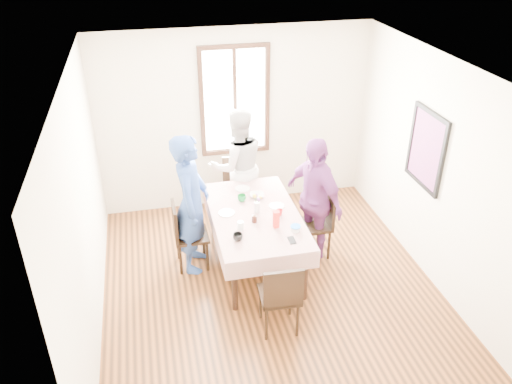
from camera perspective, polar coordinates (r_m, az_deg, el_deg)
ground at (r=6.40m, az=1.69°, el=-10.74°), size 4.50×4.50×0.00m
back_wall at (r=7.62m, az=-2.35°, el=7.98°), size 4.00×0.00×4.00m
right_wall at (r=6.38m, az=19.58°, el=1.80°), size 0.00×4.50×4.50m
window_frame at (r=7.50m, az=-2.37°, el=10.07°), size 1.02×0.06×1.62m
window_pane at (r=7.51m, az=-2.39°, el=10.09°), size 0.90×0.02×1.50m
art_poster at (r=6.51m, az=18.41°, el=4.54°), size 0.04×0.76×0.96m
dining_table at (r=6.59m, az=-0.10°, el=-5.30°), size 0.95×1.72×0.75m
tablecloth at (r=6.38m, az=-0.10°, el=-2.48°), size 1.07×1.84×0.01m
chair_left at (r=6.58m, az=-7.19°, el=-4.77°), size 0.42×0.42×0.91m
chair_right at (r=6.77m, az=6.38°, el=-3.62°), size 0.43×0.43×0.91m
chair_far at (r=7.53m, az=-2.07°, el=0.19°), size 0.48×0.48×0.91m
chair_near at (r=5.63m, az=2.59°, el=-11.30°), size 0.44×0.44×0.91m
person_left at (r=6.34m, az=-7.25°, el=-1.33°), size 0.59×0.75×1.82m
person_far at (r=7.32m, az=-2.09°, el=2.91°), size 0.91×0.75×1.73m
person_right at (r=6.57m, az=6.39°, el=-0.81°), size 0.75×1.07×1.68m
mug_black at (r=5.87m, az=-2.04°, el=-5.02°), size 0.12×0.12×0.09m
mug_flag at (r=6.34m, az=2.64°, el=-2.28°), size 0.10×0.10×0.08m
mug_green at (r=6.63m, az=-1.59°, el=-0.68°), size 0.12×0.12×0.09m
serving_bowl at (r=6.72m, az=0.10°, el=-0.39°), size 0.21×0.21×0.05m
juice_carton at (r=6.07m, az=2.25°, el=-3.04°), size 0.07×0.07×0.21m
butter_tub at (r=6.06m, az=4.41°, el=-4.08°), size 0.11×0.11×0.05m
jam_jar at (r=6.19m, az=-0.19°, el=-3.01°), size 0.06×0.06×0.09m
drinking_glass at (r=6.06m, az=-1.73°, el=-3.73°), size 0.07×0.07×0.11m
smartphone at (r=5.90m, az=4.00°, el=-5.36°), size 0.08×0.15×0.01m
flower_vase at (r=6.38m, az=0.10°, el=-1.70°), size 0.07×0.07×0.14m
plate_left at (r=6.39m, az=-3.29°, el=-2.33°), size 0.20×0.20×0.01m
plate_right at (r=6.53m, az=2.31°, el=-1.55°), size 0.20×0.20×0.01m
plate_far at (r=6.93m, az=-1.51°, el=0.38°), size 0.20×0.20×0.01m
butter_lid at (r=6.04m, az=4.43°, el=-3.82°), size 0.12×0.12×0.01m
flower_bunch at (r=6.31m, az=0.11°, el=-0.77°), size 0.09×0.09×0.10m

